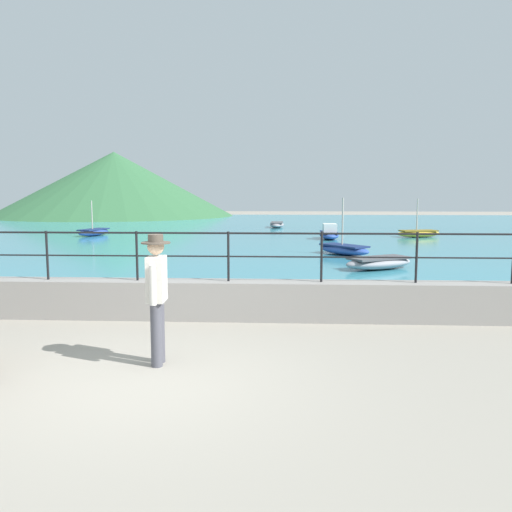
{
  "coord_description": "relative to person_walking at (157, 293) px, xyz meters",
  "views": [
    {
      "loc": [
        1.82,
        -6.02,
        2.28
      ],
      "look_at": [
        1.31,
        3.7,
        1.1
      ],
      "focal_mm": 36.33,
      "sensor_mm": 36.0,
      "label": 1
    }
  ],
  "objects": [
    {
      "name": "boat_1",
      "position": [
        -8.31,
        20.06,
        -0.72
      ],
      "size": [
        1.46,
        2.45,
        1.84
      ],
      "color": "#2D4C9E",
      "rests_on": "lake_water"
    },
    {
      "name": "boat_2",
      "position": [
        8.53,
        20.01,
        -0.72
      ],
      "size": [
        2.45,
        1.43,
        1.96
      ],
      "color": "gold",
      "rests_on": "lake_water"
    },
    {
      "name": "boat_4",
      "position": [
        3.88,
        12.22,
        -0.71
      ],
      "size": [
        2.14,
        2.36,
        2.06
      ],
      "color": "#2D4C9E",
      "rests_on": "lake_water"
    },
    {
      "name": "ground_plane",
      "position": [
        -0.16,
        -0.63,
        -0.98
      ],
      "size": [
        120.0,
        120.0,
        0.0
      ],
      "primitive_type": "plane",
      "color": "gray"
    },
    {
      "name": "boat_3",
      "position": [
        4.48,
        8.62,
        -0.72
      ],
      "size": [
        2.44,
        1.94,
        0.36
      ],
      "color": "gray",
      "rests_on": "lake_water"
    },
    {
      "name": "lake_water",
      "position": [
        -0.16,
        25.21,
        -0.95
      ],
      "size": [
        64.0,
        44.32,
        0.06
      ],
      "primitive_type": "cube",
      "color": "teal",
      "rests_on": "ground"
    },
    {
      "name": "promenade_wall",
      "position": [
        -0.16,
        2.57,
        -0.63
      ],
      "size": [
        20.0,
        0.56,
        0.7
      ],
      "primitive_type": "cube",
      "color": "gray",
      "rests_on": "ground"
    },
    {
      "name": "boat_0",
      "position": [
        1.24,
        27.11,
        -0.72
      ],
      "size": [
        0.96,
        2.32,
        0.36
      ],
      "color": "gray",
      "rests_on": "lake_water"
    },
    {
      "name": "railing",
      "position": [
        -0.16,
        2.57,
        0.34
      ],
      "size": [
        18.44,
        0.04,
        0.9
      ],
      "color": "black",
      "rests_on": "promenade_wall"
    },
    {
      "name": "person_walking",
      "position": [
        0.0,
        0.0,
        0.0
      ],
      "size": [
        0.38,
        0.57,
        1.75
      ],
      "color": "#4C4C56",
      "rests_on": "ground"
    },
    {
      "name": "hill_main",
      "position": [
        -14.97,
        44.01,
        2.18
      ],
      "size": [
        23.47,
        23.47,
        6.31
      ],
      "primitive_type": "cone",
      "color": "#33663D",
      "rests_on": "ground"
    },
    {
      "name": "boat_5",
      "position": [
        3.91,
        18.7,
        -0.65
      ],
      "size": [
        0.93,
        2.31,
        0.76
      ],
      "color": "#2D4C9E",
      "rests_on": "lake_water"
    }
  ]
}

